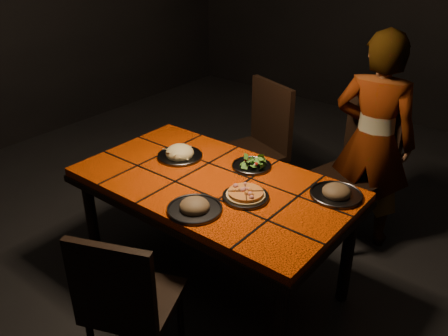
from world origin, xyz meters
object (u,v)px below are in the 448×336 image
Objects in this scene: dining_table at (213,192)px; diner at (373,142)px; plate_pasta at (180,154)px; chair_far_right at (359,164)px; chair_far_left at (259,141)px; chair_near at (126,300)px; plate_pizza at (246,195)px.

dining_table is 1.07× the size of diner.
plate_pasta is at bearing 39.41° from diner.
chair_far_left is at bearing -153.56° from chair_far_right.
dining_table is at bearing -15.38° from plate_pasta.
chair_near is at bearing -79.91° from dining_table.
chair_near is 0.59× the size of diner.
dining_table is 0.97m from chair_far_left.
plate_pasta is at bearing 167.05° from plate_pizza.
chair_far_left reaches higher than chair_near.
plate_pasta reaches higher than dining_table.
plate_pasta is (-0.62, 0.14, 0.01)m from plate_pizza.
plate_pizza is at bearing -12.95° from plate_pasta.
diner is (0.83, 0.16, 0.17)m from chair_far_left.
diner is (0.07, 0.00, 0.19)m from chair_far_right.
chair_far_right is (0.30, 1.89, 0.05)m from chair_near.
diner is at bearing 48.15° from plate_pasta.
chair_far_right is at bearing 30.78° from chair_far_left.
plate_pasta is at bearing -83.80° from chair_near.
chair_far_right is 3.31× the size of plate_pizza.
dining_table is 1.63× the size of chair_far_right.
diner is at bearing 64.31° from dining_table.
dining_table is at bearing -102.43° from chair_near.
chair_far_left is 1.13m from plate_pizza.
plate_pizza is at bearing -39.67° from chair_far_left.
plate_pizza is 0.64m from plate_pasta.
dining_table is 1.16m from chair_far_right.
diner is 5.27× the size of plate_pasta.
chair_near is 1.79m from chair_far_left.
plate_pizza is (0.12, 0.77, 0.25)m from chair_near.
plate_pizza is (-0.18, -1.11, 0.20)m from chair_far_right.
dining_table is 1.80× the size of chair_near.
chair_far_right is (0.75, 0.15, -0.02)m from chair_far_left.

